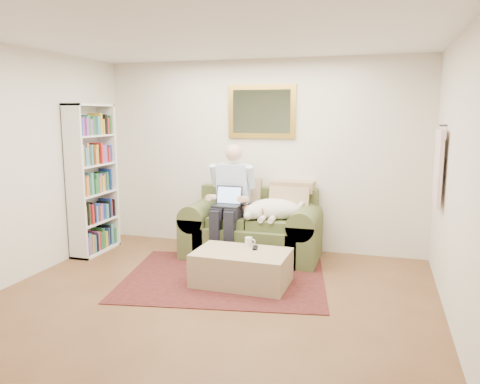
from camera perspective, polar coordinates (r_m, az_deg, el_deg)
The scene contains 12 objects.
room_shell at distance 4.46m, azimuth -4.29°, elevation 2.13°, with size 4.51×5.00×2.61m.
rug at distance 5.49m, azimuth -1.88°, elevation -10.36°, with size 2.27×1.81×0.01m, color black.
sofa at distance 6.21m, azimuth 1.50°, elevation -5.11°, with size 1.76×0.89×1.06m.
seated_man at distance 6.03m, azimuth -1.30°, elevation -1.28°, with size 0.58×0.83×1.48m, color #8CAED8, non-canonical shape.
laptop at distance 5.96m, azimuth -1.51°, elevation -1.06°, with size 0.34×0.27×0.25m.
sleeping_dog at distance 5.97m, azimuth 4.22°, elevation -2.09°, with size 0.72×0.46×0.27m, color white, non-canonical shape.
ottoman at distance 5.24m, azimuth 0.21°, elevation -9.22°, with size 1.03×0.66×0.37m, color tan.
coffee_mug at distance 5.38m, azimuth 1.05°, elevation -6.06°, with size 0.08×0.08×0.10m, color white.
tv_remote at distance 5.29m, azimuth 1.87°, elevation -6.80°, with size 0.05×0.15×0.02m, color black.
bookshelf at distance 6.58m, azimuth -17.55°, elevation 1.47°, with size 0.28×0.80×2.00m, color white, non-canonical shape.
wall_mirror at distance 6.44m, azimuth 2.64°, elevation 9.77°, with size 0.94×0.04×0.72m.
hanging_shirt at distance 5.43m, azimuth 23.06°, elevation 3.25°, with size 0.06×0.52×0.90m, color #F5D2CA, non-canonical shape.
Camera 1 is at (1.60, -3.77, 1.87)m, focal length 35.00 mm.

